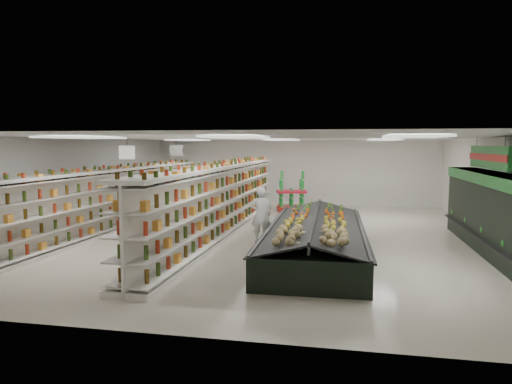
% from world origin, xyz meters
% --- Properties ---
extents(floor, '(16.00, 16.00, 0.00)m').
position_xyz_m(floor, '(0.00, 0.00, 0.00)').
color(floor, beige).
rests_on(floor, ground).
extents(ceiling, '(14.00, 16.00, 0.02)m').
position_xyz_m(ceiling, '(0.00, 0.00, 3.20)').
color(ceiling, white).
rests_on(ceiling, wall_back).
extents(wall_back, '(14.00, 0.02, 3.20)m').
position_xyz_m(wall_back, '(0.00, 8.00, 1.60)').
color(wall_back, white).
rests_on(wall_back, floor).
extents(wall_front, '(14.00, 0.02, 3.20)m').
position_xyz_m(wall_front, '(0.00, -8.00, 1.60)').
color(wall_front, white).
rests_on(wall_front, floor).
extents(wall_left, '(0.02, 16.00, 3.20)m').
position_xyz_m(wall_left, '(-7.00, 0.00, 1.60)').
color(wall_left, white).
rests_on(wall_left, floor).
extents(wall_right, '(0.02, 16.00, 3.20)m').
position_xyz_m(wall_right, '(7.00, 0.00, 1.60)').
color(wall_right, white).
rests_on(wall_right, floor).
extents(produce_wall_case, '(0.93, 8.00, 2.20)m').
position_xyz_m(produce_wall_case, '(6.53, -1.50, 1.24)').
color(produce_wall_case, black).
rests_on(produce_wall_case, floor).
extents(aisle_sign_near, '(0.52, 0.06, 0.75)m').
position_xyz_m(aisle_sign_near, '(-3.80, -2.00, 2.75)').
color(aisle_sign_near, white).
rests_on(aisle_sign_near, ceiling).
extents(aisle_sign_far, '(0.52, 0.06, 0.75)m').
position_xyz_m(aisle_sign_far, '(-3.80, 2.00, 2.75)').
color(aisle_sign_far, white).
rests_on(aisle_sign_far, ceiling).
extents(hortifruti_banner, '(0.12, 3.20, 0.95)m').
position_xyz_m(hortifruti_banner, '(6.25, -1.50, 2.65)').
color(hortifruti_banner, '#1C6A25').
rests_on(hortifruti_banner, ceiling).
extents(gondola_left, '(1.58, 12.47, 2.16)m').
position_xyz_m(gondola_left, '(-5.39, 0.22, 0.99)').
color(gondola_left, white).
rests_on(gondola_left, floor).
extents(gondola_center, '(1.27, 13.33, 2.31)m').
position_xyz_m(gondola_center, '(-1.50, 0.01, 1.06)').
color(gondola_center, white).
rests_on(gondola_center, floor).
extents(produce_island, '(2.79, 7.31, 1.08)m').
position_xyz_m(produce_island, '(1.77, -2.17, 0.49)').
color(produce_island, black).
rests_on(produce_island, floor).
extents(soda_endcap, '(1.46, 1.15, 1.66)m').
position_xyz_m(soda_endcap, '(0.19, 5.78, 0.80)').
color(soda_endcap, '#A71813').
rests_on(soda_endcap, floor).
extents(shopper_main, '(0.68, 0.50, 1.71)m').
position_xyz_m(shopper_main, '(0.03, -1.02, 0.86)').
color(shopper_main, white).
rests_on(shopper_main, floor).
extents(shopper_background, '(0.48, 0.77, 1.56)m').
position_xyz_m(shopper_background, '(-4.20, 5.00, 0.78)').
color(shopper_background, '#9B855F').
rests_on(shopper_background, floor).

